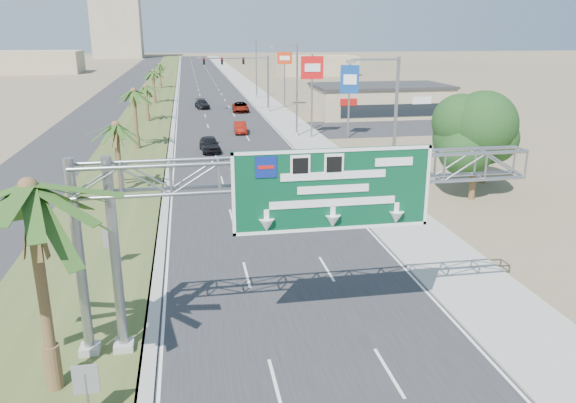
% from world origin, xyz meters
% --- Properties ---
extents(road, '(12.00, 300.00, 0.02)m').
position_xyz_m(road, '(0.00, 110.00, 0.01)').
color(road, '#28282B').
rests_on(road, ground).
extents(sidewalk_right, '(4.00, 300.00, 0.10)m').
position_xyz_m(sidewalk_right, '(8.50, 110.00, 0.05)').
color(sidewalk_right, '#9E9B93').
rests_on(sidewalk_right, ground).
extents(median_grass, '(7.00, 300.00, 0.12)m').
position_xyz_m(median_grass, '(-10.00, 110.00, 0.06)').
color(median_grass, '#3D5023').
rests_on(median_grass, ground).
extents(opposing_road, '(8.00, 300.00, 0.02)m').
position_xyz_m(opposing_road, '(-17.00, 110.00, 0.01)').
color(opposing_road, '#28282B').
rests_on(opposing_road, ground).
extents(sign_gantry, '(16.75, 1.24, 7.50)m').
position_xyz_m(sign_gantry, '(-1.06, 9.93, 6.06)').
color(sign_gantry, gray).
rests_on(sign_gantry, ground).
extents(palm_near, '(5.70, 5.70, 8.35)m').
position_xyz_m(palm_near, '(-9.20, 8.00, 6.93)').
color(palm_near, brown).
rests_on(palm_near, ground).
extents(palm_row_b, '(3.99, 3.99, 5.95)m').
position_xyz_m(palm_row_b, '(-9.50, 32.00, 4.90)').
color(palm_row_b, brown).
rests_on(palm_row_b, ground).
extents(palm_row_c, '(3.99, 3.99, 6.75)m').
position_xyz_m(palm_row_c, '(-9.50, 48.00, 5.66)').
color(palm_row_c, brown).
rests_on(palm_row_c, ground).
extents(palm_row_d, '(3.99, 3.99, 5.45)m').
position_xyz_m(palm_row_d, '(-9.50, 66.00, 4.42)').
color(palm_row_d, brown).
rests_on(palm_row_d, ground).
extents(palm_row_e, '(3.99, 3.99, 6.15)m').
position_xyz_m(palm_row_e, '(-9.50, 85.00, 5.09)').
color(palm_row_e, brown).
rests_on(palm_row_e, ground).
extents(palm_row_f, '(3.99, 3.99, 5.75)m').
position_xyz_m(palm_row_f, '(-9.50, 110.00, 4.71)').
color(palm_row_f, brown).
rests_on(palm_row_f, ground).
extents(streetlight_near, '(3.27, 0.44, 10.00)m').
position_xyz_m(streetlight_near, '(7.30, 22.00, 4.69)').
color(streetlight_near, gray).
rests_on(streetlight_near, ground).
extents(streetlight_mid, '(3.27, 0.44, 10.00)m').
position_xyz_m(streetlight_mid, '(7.30, 52.00, 4.69)').
color(streetlight_mid, gray).
rests_on(streetlight_mid, ground).
extents(streetlight_far, '(3.27, 0.44, 10.00)m').
position_xyz_m(streetlight_far, '(7.30, 88.00, 4.69)').
color(streetlight_far, gray).
rests_on(streetlight_far, ground).
extents(signal_mast, '(10.28, 0.71, 8.00)m').
position_xyz_m(signal_mast, '(5.17, 71.97, 4.85)').
color(signal_mast, gray).
rests_on(signal_mast, ground).
extents(store_building, '(18.00, 10.00, 4.00)m').
position_xyz_m(store_building, '(22.00, 66.00, 2.00)').
color(store_building, tan).
rests_on(store_building, ground).
extents(oak_near, '(4.50, 4.50, 6.80)m').
position_xyz_m(oak_near, '(15.00, 26.00, 4.53)').
color(oak_near, brown).
rests_on(oak_near, ground).
extents(oak_far, '(3.50, 3.50, 5.60)m').
position_xyz_m(oak_far, '(18.00, 30.00, 3.82)').
color(oak_far, brown).
rests_on(oak_far, ground).
extents(median_signback_a, '(0.75, 0.08, 2.08)m').
position_xyz_m(median_signback_a, '(-7.80, 6.00, 1.45)').
color(median_signback_a, gray).
rests_on(median_signback_a, ground).
extents(median_signback_b, '(0.75, 0.08, 2.08)m').
position_xyz_m(median_signback_b, '(-8.50, 18.00, 1.45)').
color(median_signback_b, gray).
rests_on(median_signback_b, ground).
extents(tower_distant, '(20.00, 16.00, 35.00)m').
position_xyz_m(tower_distant, '(-32.00, 250.00, 17.50)').
color(tower_distant, tan).
rests_on(tower_distant, ground).
extents(building_distant_left, '(24.00, 14.00, 6.00)m').
position_xyz_m(building_distant_left, '(-45.00, 160.00, 3.00)').
color(building_distant_left, tan).
rests_on(building_distant_left, ground).
extents(building_distant_right, '(20.00, 12.00, 5.00)m').
position_xyz_m(building_distant_right, '(30.00, 140.00, 2.50)').
color(building_distant_right, tan).
rests_on(building_distant_right, ground).
extents(car_left_lane, '(2.11, 4.53, 1.50)m').
position_xyz_m(car_left_lane, '(-2.45, 45.50, 0.75)').
color(car_left_lane, black).
rests_on(car_left_lane, ground).
extents(car_mid_lane, '(1.51, 4.00, 1.30)m').
position_xyz_m(car_mid_lane, '(1.50, 55.39, 0.65)').
color(car_mid_lane, maroon).
rests_on(car_mid_lane, ground).
extents(car_right_lane, '(2.48, 4.98, 1.36)m').
position_xyz_m(car_right_lane, '(3.25, 73.21, 0.68)').
color(car_right_lane, gray).
rests_on(car_right_lane, ground).
extents(car_far, '(2.37, 4.70, 1.31)m').
position_xyz_m(car_far, '(-2.15, 77.86, 0.65)').
color(car_far, black).
rests_on(car_far, ground).
extents(pole_sign_red_near, '(2.41, 0.42, 8.99)m').
position_xyz_m(pole_sign_red_near, '(9.00, 51.17, 7.07)').
color(pole_sign_red_near, gray).
rests_on(pole_sign_red_near, ground).
extents(pole_sign_blue, '(1.99, 0.94, 8.07)m').
position_xyz_m(pole_sign_blue, '(12.95, 50.30, 6.02)').
color(pole_sign_blue, gray).
rests_on(pole_sign_blue, ground).
extents(pole_sign_red_far, '(2.16, 1.09, 8.51)m').
position_xyz_m(pole_sign_red_far, '(10.45, 76.94, 6.73)').
color(pole_sign_red_far, gray).
rests_on(pole_sign_red_far, ground).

